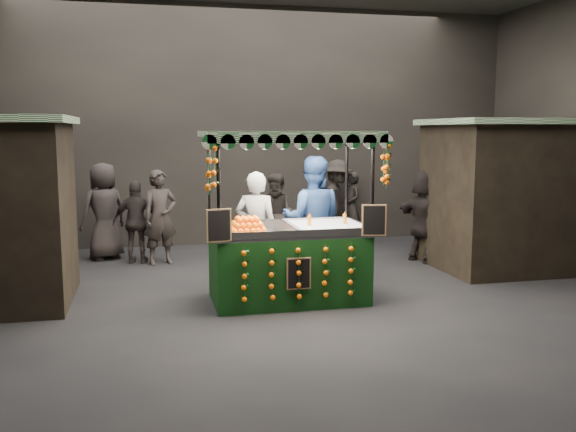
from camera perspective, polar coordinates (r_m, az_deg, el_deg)
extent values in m
plane|color=black|center=(8.76, 0.40, -8.11)|extent=(12.00, 12.00, 0.00)
cube|color=black|center=(13.34, -4.63, 8.18)|extent=(12.00, 0.10, 5.00)
cube|color=black|center=(3.75, 18.70, 8.97)|extent=(12.00, 0.10, 5.00)
cube|color=black|center=(11.65, 20.14, 1.64)|extent=(2.80, 2.00, 2.50)
cube|color=#104D1B|center=(11.60, 20.44, 8.04)|extent=(3.00, 2.20, 0.10)
cube|color=black|center=(8.87, 0.02, -4.69)|extent=(2.13, 1.16, 0.97)
cube|color=#B0B2B7|center=(8.77, 0.02, -1.49)|extent=(2.13, 1.16, 0.04)
cylinder|color=black|center=(8.03, -6.29, -1.14)|extent=(0.05, 0.05, 2.32)
cylinder|color=black|center=(8.52, 7.65, -0.65)|extent=(0.05, 0.05, 2.32)
cylinder|color=black|center=(9.12, -7.11, -0.09)|extent=(0.05, 0.05, 2.32)
cylinder|color=black|center=(9.55, 5.32, 0.29)|extent=(0.05, 0.05, 2.32)
cube|color=#104D1B|center=(8.66, 0.02, 7.51)|extent=(2.37, 1.40, 0.08)
cube|color=white|center=(8.91, 3.65, -0.98)|extent=(0.95, 1.04, 0.08)
cube|color=black|center=(7.97, -6.31, -0.86)|extent=(0.33, 0.09, 0.43)
cube|color=black|center=(8.46, 7.85, -0.38)|extent=(0.33, 0.09, 0.43)
cube|color=black|center=(8.27, 0.99, -5.27)|extent=(0.33, 0.02, 0.43)
imported|color=gray|center=(9.57, -2.92, -1.26)|extent=(0.76, 0.64, 1.79)
imported|color=#2A4886|center=(9.92, 2.24, -0.31)|extent=(1.16, 1.02, 2.01)
imported|color=#2E2825|center=(11.49, -11.56, -0.11)|extent=(0.72, 0.58, 1.71)
imported|color=#2D2825|center=(11.80, -0.89, 0.01)|extent=(0.92, 0.81, 1.61)
imported|color=#2B2523|center=(11.67, -13.60, -0.54)|extent=(0.95, 0.56, 1.51)
imported|color=black|center=(13.30, 4.53, 1.28)|extent=(1.20, 1.34, 1.80)
imported|color=#292322|center=(12.17, -16.42, 0.42)|extent=(1.06, 0.94, 1.82)
imported|color=black|center=(11.73, 12.31, -0.01)|extent=(0.96, 1.65, 1.69)
imported|color=black|center=(13.62, 5.81, 0.85)|extent=(0.44, 0.60, 1.53)
imported|color=#2D2924|center=(13.67, 14.71, 0.93)|extent=(0.72, 1.05, 1.66)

